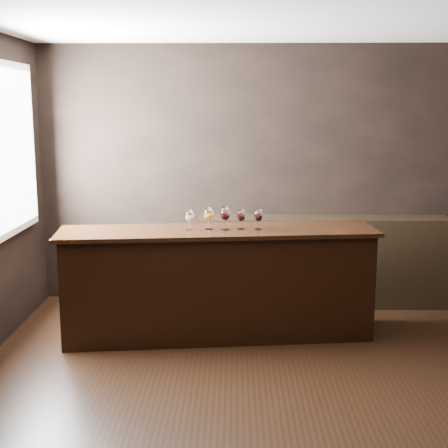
{
  "coord_description": "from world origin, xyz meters",
  "views": [
    {
      "loc": [
        -0.37,
        -4.57,
        2.14
      ],
      "look_at": [
        -0.47,
        1.05,
        1.08
      ],
      "focal_mm": 50.0,
      "sensor_mm": 36.0,
      "label": 1
    }
  ],
  "objects_px": {
    "bar_counter": "(218,285)",
    "back_bar_shelf": "(323,261)",
    "glass_red_a": "(225,214)",
    "glass_white": "(189,217)",
    "glass_amber": "(209,215)",
    "glass_red_c": "(259,215)",
    "glass_red_b": "(241,216)"
  },
  "relations": [
    {
      "from": "back_bar_shelf",
      "to": "glass_red_c",
      "type": "xyz_separation_m",
      "value": [
        -0.74,
        -0.98,
        0.67
      ]
    },
    {
      "from": "glass_white",
      "to": "glass_amber",
      "type": "bearing_deg",
      "value": 12.22
    },
    {
      "from": "bar_counter",
      "to": "glass_red_b",
      "type": "distance_m",
      "value": 0.69
    },
    {
      "from": "glass_red_a",
      "to": "glass_white",
      "type": "bearing_deg",
      "value": -176.37
    },
    {
      "from": "glass_red_a",
      "to": "glass_red_b",
      "type": "relative_size",
      "value": 1.16
    },
    {
      "from": "bar_counter",
      "to": "glass_red_c",
      "type": "distance_m",
      "value": 0.76
    },
    {
      "from": "glass_white",
      "to": "glass_amber",
      "type": "height_order",
      "value": "glass_amber"
    },
    {
      "from": "glass_amber",
      "to": "glass_red_b",
      "type": "xyz_separation_m",
      "value": [
        0.3,
        0.01,
        -0.01
      ]
    },
    {
      "from": "back_bar_shelf",
      "to": "glass_amber",
      "type": "distance_m",
      "value": 1.68
    },
    {
      "from": "bar_counter",
      "to": "back_bar_shelf",
      "type": "relative_size",
      "value": 1.05
    },
    {
      "from": "glass_white",
      "to": "glass_red_c",
      "type": "distance_m",
      "value": 0.63
    },
    {
      "from": "glass_amber",
      "to": "glass_red_a",
      "type": "bearing_deg",
      "value": -6.27
    },
    {
      "from": "glass_amber",
      "to": "glass_red_b",
      "type": "bearing_deg",
      "value": 2.38
    },
    {
      "from": "glass_red_a",
      "to": "back_bar_shelf",
      "type": "bearing_deg",
      "value": 43.14
    },
    {
      "from": "bar_counter",
      "to": "glass_amber",
      "type": "xyz_separation_m",
      "value": [
        -0.09,
        0.01,
        0.67
      ]
    },
    {
      "from": "back_bar_shelf",
      "to": "glass_red_a",
      "type": "distance_m",
      "value": 1.59
    },
    {
      "from": "glass_white",
      "to": "glass_amber",
      "type": "relative_size",
      "value": 0.92
    },
    {
      "from": "glass_white",
      "to": "glass_red_c",
      "type": "bearing_deg",
      "value": 2.55
    },
    {
      "from": "bar_counter",
      "to": "glass_amber",
      "type": "height_order",
      "value": "glass_amber"
    },
    {
      "from": "bar_counter",
      "to": "glass_white",
      "type": "xyz_separation_m",
      "value": [
        -0.26,
        -0.03,
        0.66
      ]
    },
    {
      "from": "bar_counter",
      "to": "back_bar_shelf",
      "type": "xyz_separation_m",
      "value": [
        1.12,
        0.98,
        -0.01
      ]
    },
    {
      "from": "back_bar_shelf",
      "to": "glass_amber",
      "type": "bearing_deg",
      "value": -141.22
    },
    {
      "from": "glass_red_c",
      "to": "glass_red_b",
      "type": "bearing_deg",
      "value": 172.09
    },
    {
      "from": "back_bar_shelf",
      "to": "glass_red_c",
      "type": "bearing_deg",
      "value": -127.36
    },
    {
      "from": "glass_red_a",
      "to": "glass_red_b",
      "type": "height_order",
      "value": "glass_red_a"
    },
    {
      "from": "back_bar_shelf",
      "to": "glass_red_a",
      "type": "bearing_deg",
      "value": -136.86
    },
    {
      "from": "back_bar_shelf",
      "to": "glass_white",
      "type": "xyz_separation_m",
      "value": [
        -1.38,
        -1.0,
        0.67
      ]
    },
    {
      "from": "bar_counter",
      "to": "glass_amber",
      "type": "relative_size",
      "value": 14.1
    },
    {
      "from": "bar_counter",
      "to": "back_bar_shelf",
      "type": "distance_m",
      "value": 1.48
    },
    {
      "from": "glass_red_c",
      "to": "glass_amber",
      "type": "bearing_deg",
      "value": 178.81
    },
    {
      "from": "bar_counter",
      "to": "glass_amber",
      "type": "distance_m",
      "value": 0.67
    },
    {
      "from": "back_bar_shelf",
      "to": "glass_white",
      "type": "bearing_deg",
      "value": -143.9
    }
  ]
}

